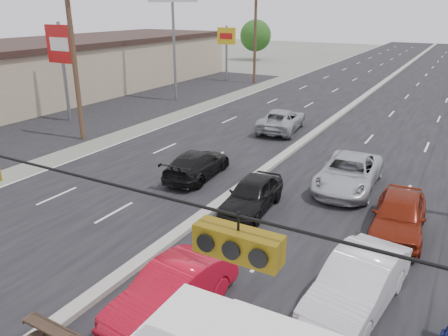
{
  "coord_description": "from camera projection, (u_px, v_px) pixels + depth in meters",
  "views": [
    {
      "loc": [
        8.5,
        -3.86,
        7.98
      ],
      "look_at": [
        0.83,
        9.69,
        2.2
      ],
      "focal_mm": 35.0,
      "sensor_mm": 36.0,
      "label": 1
    }
  ],
  "objects": [
    {
      "name": "queue_car_e",
      "position": [
        399.0,
        215.0,
        16.03
      ],
      "size": [
        2.11,
        4.62,
        1.53
      ],
      "primitive_type": "imported",
      "rotation": [
        0.0,
        0.0,
        0.07
      ],
      "color": "maroon",
      "rests_on": "ground"
    },
    {
      "name": "tree_left_far",
      "position": [
        256.0,
        36.0,
        67.67
      ],
      "size": [
        4.8,
        4.8,
        6.12
      ],
      "color": "#382619",
      "rests_on": "ground"
    },
    {
      "name": "queue_car_b",
      "position": [
        357.0,
        285.0,
        12.04
      ],
      "size": [
        2.22,
        4.84,
        1.54
      ],
      "primitive_type": "imported",
      "rotation": [
        0.0,
        0.0,
        -0.13
      ],
      "color": "silver",
      "rests_on": "ground"
    },
    {
      "name": "parking_lot",
      "position": [
        133.0,
        104.0,
        38.1
      ],
      "size": [
        10.0,
        42.0,
        0.02
      ],
      "primitive_type": "cube",
      "color": "black",
      "rests_on": "ground"
    },
    {
      "name": "oncoming_far",
      "position": [
        281.0,
        120.0,
        29.55
      ],
      "size": [
        3.13,
        5.56,
        1.47
      ],
      "primitive_type": "imported",
      "rotation": [
        0.0,
        0.0,
        3.28
      ],
      "color": "#94979B",
      "rests_on": "ground"
    },
    {
      "name": "road_surface",
      "position": [
        342.0,
        114.0,
        34.33
      ],
      "size": [
        20.0,
        160.0,
        0.02
      ],
      "primitive_type": "cube",
      "color": "black",
      "rests_on": "ground"
    },
    {
      "name": "pole_sign_mid",
      "position": [
        61.0,
        50.0,
        30.6
      ],
      "size": [
        2.6,
        0.25,
        7.0
      ],
      "color": "slate",
      "rests_on": "ground"
    },
    {
      "name": "utility_pole_left_b",
      "position": [
        74.0,
        57.0,
        26.08
      ],
      "size": [
        1.6,
        0.3,
        10.0
      ],
      "color": "#422D1E",
      "rests_on": "ground"
    },
    {
      "name": "queue_car_a",
      "position": [
        252.0,
        195.0,
        17.98
      ],
      "size": [
        1.92,
        4.18,
        1.39
      ],
      "primitive_type": "imported",
      "rotation": [
        0.0,
        0.0,
        0.07
      ],
      "color": "black",
      "rests_on": "ground"
    },
    {
      "name": "center_median",
      "position": [
        342.0,
        113.0,
        34.29
      ],
      "size": [
        0.5,
        160.0,
        0.2
      ],
      "primitive_type": "cube",
      "color": "gray",
      "rests_on": "ground"
    },
    {
      "name": "pole_sign_far",
      "position": [
        227.0,
        41.0,
        48.34
      ],
      "size": [
        2.2,
        0.25,
        6.0
      ],
      "color": "slate",
      "rests_on": "ground"
    },
    {
      "name": "utility_pole_left_c",
      "position": [
        255.0,
        35.0,
        46.48
      ],
      "size": [
        1.6,
        0.3,
        10.0
      ],
      "color": "#422D1E",
      "rests_on": "ground"
    },
    {
      "name": "strip_mall",
      "position": [
        58.0,
        70.0,
        41.45
      ],
      "size": [
        12.0,
        42.0,
        4.6
      ],
      "primitive_type": "cube",
      "color": "tan",
      "rests_on": "ground"
    },
    {
      "name": "oncoming_near",
      "position": [
        197.0,
        164.0,
        21.48
      ],
      "size": [
        2.25,
        4.73,
        1.33
      ],
      "primitive_type": "imported",
      "rotation": [
        0.0,
        0.0,
        3.23
      ],
      "color": "black",
      "rests_on": "ground"
    },
    {
      "name": "queue_car_c",
      "position": [
        348.0,
        173.0,
        20.12
      ],
      "size": [
        2.71,
        5.47,
        1.49
      ],
      "primitive_type": "imported",
      "rotation": [
        0.0,
        0.0,
        0.05
      ],
      "color": "#A9ABB1",
      "rests_on": "ground"
    },
    {
      "name": "red_sedan",
      "position": [
        172.0,
        291.0,
        11.87
      ],
      "size": [
        1.94,
        4.43,
        1.41
      ],
      "primitive_type": "imported",
      "rotation": [
        0.0,
        0.0,
        -0.1
      ],
      "color": "#B70B20",
      "rests_on": "ground"
    }
  ]
}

